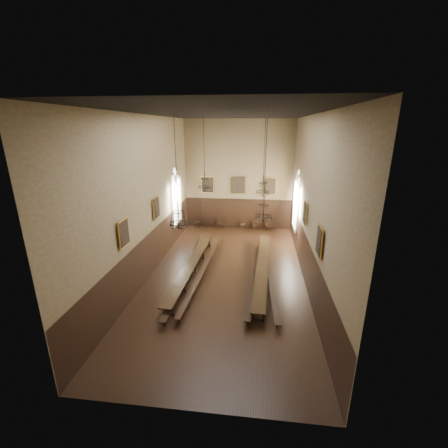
% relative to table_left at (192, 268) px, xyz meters
% --- Properties ---
extents(floor, '(9.00, 18.00, 0.02)m').
position_rel_table_left_xyz_m(floor, '(2.06, 0.12, -0.38)').
color(floor, black).
rests_on(floor, ground).
extents(ceiling, '(9.00, 18.00, 0.02)m').
position_rel_table_left_xyz_m(ceiling, '(2.06, 0.12, 8.64)').
color(ceiling, black).
rests_on(ceiling, ground).
extents(wall_back, '(9.00, 0.02, 9.00)m').
position_rel_table_left_xyz_m(wall_back, '(2.06, 9.13, 4.13)').
color(wall_back, '#837551').
rests_on(wall_back, ground).
extents(wall_front, '(9.00, 0.02, 9.00)m').
position_rel_table_left_xyz_m(wall_front, '(2.06, -8.89, 4.13)').
color(wall_front, '#837551').
rests_on(wall_front, ground).
extents(wall_left, '(0.02, 18.00, 9.00)m').
position_rel_table_left_xyz_m(wall_left, '(-2.45, 0.12, 4.13)').
color(wall_left, '#837551').
rests_on(wall_left, ground).
extents(wall_right, '(0.02, 18.00, 9.00)m').
position_rel_table_left_xyz_m(wall_right, '(6.57, 0.12, 4.13)').
color(wall_right, '#837551').
rests_on(wall_right, ground).
extents(wainscot_panelling, '(9.00, 18.00, 2.50)m').
position_rel_table_left_xyz_m(wainscot_panelling, '(2.06, 0.12, 0.88)').
color(wainscot_panelling, black).
rests_on(wainscot_panelling, floor).
extents(table_left, '(0.99, 9.48, 0.74)m').
position_rel_table_left_xyz_m(table_left, '(0.00, 0.00, 0.00)').
color(table_left, black).
rests_on(table_left, floor).
extents(table_right, '(1.13, 9.72, 0.76)m').
position_rel_table_left_xyz_m(table_right, '(4.15, 0.19, 0.01)').
color(table_right, black).
rests_on(table_right, floor).
extents(bench_left_outer, '(1.01, 10.77, 0.48)m').
position_rel_table_left_xyz_m(bench_left_outer, '(-0.42, 0.02, -0.06)').
color(bench_left_outer, black).
rests_on(bench_left_outer, floor).
extents(bench_left_inner, '(0.79, 9.95, 0.45)m').
position_rel_table_left_xyz_m(bench_left_inner, '(0.71, -0.06, -0.08)').
color(bench_left_inner, black).
rests_on(bench_left_inner, floor).
extents(bench_right_inner, '(0.40, 10.27, 0.46)m').
position_rel_table_left_xyz_m(bench_right_inner, '(3.54, 0.29, -0.08)').
color(bench_right_inner, black).
rests_on(bench_right_inner, floor).
extents(bench_right_outer, '(0.77, 9.92, 0.45)m').
position_rel_table_left_xyz_m(bench_right_outer, '(4.56, 0.03, -0.08)').
color(bench_right_outer, black).
rests_on(bench_right_outer, floor).
extents(chair_0, '(0.47, 0.47, 1.04)m').
position_rel_table_left_xyz_m(chair_0, '(-1.47, 8.62, -0.06)').
color(chair_0, black).
rests_on(chair_0, floor).
extents(chair_1, '(0.49, 0.49, 1.04)m').
position_rel_table_left_xyz_m(chair_1, '(-0.32, 8.71, -0.05)').
color(chair_1, black).
rests_on(chair_1, floor).
extents(chair_2, '(0.50, 0.50, 1.02)m').
position_rel_table_left_xyz_m(chair_2, '(0.58, 8.61, -0.06)').
color(chair_2, black).
rests_on(chair_2, floor).
extents(chair_4, '(0.45, 0.45, 0.97)m').
position_rel_table_left_xyz_m(chair_4, '(2.54, 8.61, -0.08)').
color(chair_4, black).
rests_on(chair_4, floor).
extents(chair_5, '(0.48, 0.48, 1.03)m').
position_rel_table_left_xyz_m(chair_5, '(3.60, 8.66, -0.06)').
color(chair_5, black).
rests_on(chair_5, floor).
extents(chair_6, '(0.50, 0.50, 0.95)m').
position_rel_table_left_xyz_m(chair_6, '(4.68, 8.64, -0.08)').
color(chair_6, black).
rests_on(chair_6, floor).
extents(chandelier_back_left, '(0.82, 0.82, 4.47)m').
position_rel_table_left_xyz_m(chandelier_back_left, '(0.32, 3.02, 4.61)').
color(chandelier_back_left, black).
rests_on(chandelier_back_left, ceiling).
extents(chandelier_back_right, '(0.84, 0.84, 4.61)m').
position_rel_table_left_xyz_m(chandelier_back_right, '(4.03, 2.61, 4.47)').
color(chandelier_back_right, black).
rests_on(chandelier_back_right, ceiling).
extents(chandelier_front_left, '(0.87, 0.87, 5.19)m').
position_rel_table_left_xyz_m(chandelier_front_left, '(0.04, -2.46, 3.93)').
color(chandelier_front_left, black).
rests_on(chandelier_front_left, ceiling).
extents(chandelier_front_right, '(0.78, 0.78, 4.61)m').
position_rel_table_left_xyz_m(chandelier_front_right, '(4.02, -2.72, 4.49)').
color(chandelier_front_right, black).
rests_on(chandelier_front_right, ceiling).
extents(portrait_back_0, '(1.10, 0.12, 1.40)m').
position_rel_table_left_xyz_m(portrait_back_0, '(-0.54, 9.00, 3.33)').
color(portrait_back_0, gold).
rests_on(portrait_back_0, wall_back).
extents(portrait_back_1, '(1.10, 0.12, 1.40)m').
position_rel_table_left_xyz_m(portrait_back_1, '(2.06, 9.00, 3.33)').
color(portrait_back_1, gold).
rests_on(portrait_back_1, wall_back).
extents(portrait_back_2, '(1.10, 0.12, 1.40)m').
position_rel_table_left_xyz_m(portrait_back_2, '(4.66, 9.00, 3.33)').
color(portrait_back_2, gold).
rests_on(portrait_back_2, wall_back).
extents(portrait_left_0, '(0.12, 1.00, 1.30)m').
position_rel_table_left_xyz_m(portrait_left_0, '(-2.32, 1.12, 3.33)').
color(portrait_left_0, gold).
rests_on(portrait_left_0, wall_left).
extents(portrait_left_1, '(0.12, 1.00, 1.30)m').
position_rel_table_left_xyz_m(portrait_left_1, '(-2.32, -3.38, 3.33)').
color(portrait_left_1, gold).
rests_on(portrait_left_1, wall_left).
extents(portrait_right_0, '(0.12, 1.00, 1.30)m').
position_rel_table_left_xyz_m(portrait_right_0, '(6.44, 1.12, 3.33)').
color(portrait_right_0, gold).
rests_on(portrait_right_0, wall_right).
extents(portrait_right_1, '(0.12, 1.00, 1.30)m').
position_rel_table_left_xyz_m(portrait_right_1, '(6.44, -3.38, 3.33)').
color(portrait_right_1, gold).
rests_on(portrait_right_1, wall_right).
extents(window_right, '(0.20, 2.20, 4.60)m').
position_rel_table_left_xyz_m(window_right, '(6.49, 5.62, 3.03)').
color(window_right, white).
rests_on(window_right, wall_right).
extents(window_left, '(0.20, 2.20, 4.60)m').
position_rel_table_left_xyz_m(window_left, '(-2.37, 5.62, 3.03)').
color(window_left, white).
rests_on(window_left, wall_left).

